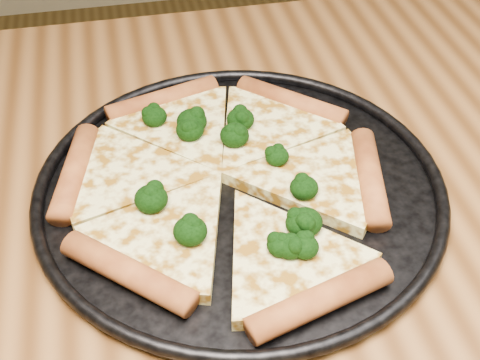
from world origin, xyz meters
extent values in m
cube|color=brown|center=(0.00, 0.00, 0.73)|extent=(1.20, 0.90, 0.04)
cylinder|color=black|center=(0.00, 0.07, 0.75)|extent=(0.38, 0.38, 0.01)
torus|color=black|center=(0.00, 0.07, 0.76)|extent=(0.40, 0.40, 0.01)
cylinder|color=#C46A31|center=(0.08, 0.19, 0.77)|extent=(0.11, 0.11, 0.02)
cylinder|color=#C46A31|center=(-0.06, 0.22, 0.77)|extent=(0.13, 0.06, 0.02)
cylinder|color=#C46A31|center=(-0.16, 0.12, 0.77)|extent=(0.05, 0.13, 0.02)
cylinder|color=#C46A31|center=(-0.12, -0.02, 0.77)|extent=(0.11, 0.11, 0.02)
cylinder|color=#C46A31|center=(0.03, -0.08, 0.77)|extent=(0.13, 0.06, 0.02)
cylinder|color=#C46A31|center=(0.12, 0.05, 0.77)|extent=(0.05, 0.13, 0.02)
ellipsoid|color=black|center=(-0.04, 0.15, 0.78)|extent=(0.03, 0.03, 0.02)
ellipsoid|color=black|center=(0.05, 0.04, 0.78)|extent=(0.03, 0.03, 0.02)
ellipsoid|color=black|center=(0.01, 0.15, 0.78)|extent=(0.03, 0.03, 0.02)
ellipsoid|color=black|center=(0.04, 0.09, 0.78)|extent=(0.02, 0.02, 0.02)
ellipsoid|color=black|center=(0.01, -0.02, 0.78)|extent=(0.02, 0.02, 0.02)
ellipsoid|color=black|center=(0.04, 0.00, 0.78)|extent=(0.03, 0.03, 0.02)
ellipsoid|color=black|center=(-0.07, 0.18, 0.78)|extent=(0.03, 0.03, 0.02)
ellipsoid|color=black|center=(0.02, -0.03, 0.78)|extent=(0.03, 0.03, 0.02)
ellipsoid|color=black|center=(0.00, 0.13, 0.78)|extent=(0.03, 0.03, 0.02)
ellipsoid|color=black|center=(0.03, 0.00, 0.78)|extent=(0.03, 0.03, 0.02)
ellipsoid|color=black|center=(-0.04, 0.16, 0.78)|extent=(0.03, 0.03, 0.02)
ellipsoid|color=black|center=(-0.06, 0.01, 0.78)|extent=(0.03, 0.03, 0.02)
ellipsoid|color=black|center=(-0.09, 0.05, 0.78)|extent=(0.03, 0.03, 0.02)
ellipsoid|color=black|center=(0.03, -0.03, 0.78)|extent=(0.02, 0.02, 0.02)
camera|label=1|loc=(-0.10, -0.38, 1.18)|focal=48.30mm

